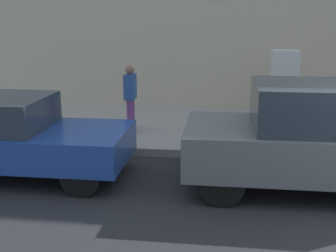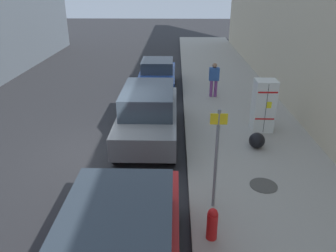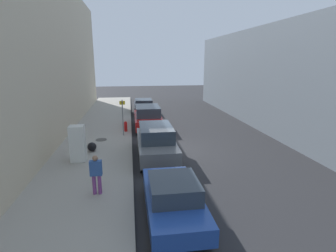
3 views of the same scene
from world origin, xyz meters
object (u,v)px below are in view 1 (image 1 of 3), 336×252
(parked_suv_gray, at_px, (336,137))
(discarded_refrigerator, at_px, (283,87))
(pedestrian_walking_far, at_px, (130,94))
(parked_hatchback_blue, at_px, (8,136))

(parked_suv_gray, bearing_deg, discarded_refrigerator, -175.38)
(pedestrian_walking_far, bearing_deg, discarded_refrigerator, -169.66)
(discarded_refrigerator, xyz_separation_m, parked_suv_gray, (3.92, 0.32, -0.16))
(discarded_refrigerator, distance_m, pedestrian_walking_far, 3.82)
(discarded_refrigerator, bearing_deg, parked_hatchback_blue, -53.27)
(pedestrian_walking_far, relative_size, parked_hatchback_blue, 0.37)
(pedestrian_walking_far, height_order, parked_suv_gray, parked_suv_gray)
(discarded_refrigerator, height_order, parked_suv_gray, discarded_refrigerator)
(pedestrian_walking_far, relative_size, parked_suv_gray, 0.32)
(discarded_refrigerator, relative_size, pedestrian_walking_far, 1.18)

